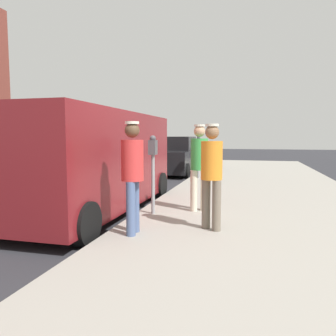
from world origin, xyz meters
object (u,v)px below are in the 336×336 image
Objects in this scene: pedestrian_in_red at (133,170)px; parked_van at (91,160)px; parking_meter_near at (153,161)px; parking_meter_far at (198,150)px; parked_sedan_ahead at (174,157)px; pedestrian_in_green at (199,162)px; pedestrian_in_orange at (212,170)px.

parked_van is (-1.58, 1.75, 0.02)m from pedestrian_in_red.
parking_meter_near is 0.88× the size of pedestrian_in_red.
parked_sedan_ahead is at bearing 119.42° from parking_meter_far.
parked_van is at bearing -89.90° from parked_sedan_ahead.
parked_van reaches higher than pedestrian_in_red.
parked_van reaches higher than parked_sedan_ahead.
parking_meter_far is 0.88× the size of pedestrian_in_red.
pedestrian_in_green is (0.74, 1.82, 0.01)m from pedestrian_in_red.
pedestrian_in_red is 2.36m from parked_van.
parked_van is at bearing 165.48° from parking_meter_near.
parked_sedan_ahead is (-0.01, 8.01, -0.41)m from parked_van.
parked_van is (-1.50, -5.33, -0.03)m from parking_meter_far.
pedestrian_in_orange is 1.35m from pedestrian_in_green.
pedestrian_in_red is 0.39× the size of parked_sedan_ahead.
parking_meter_far is 5.32m from pedestrian_in_green.
pedestrian_in_red is 0.99× the size of pedestrian_in_green.
parked_van is 8.02m from parked_sedan_ahead.
parking_meter_far is 0.90× the size of pedestrian_in_orange.
parking_meter_far is at bearing 90.68° from pedestrian_in_red.
pedestrian_in_red is at bearing -89.32° from parking_meter_far.
pedestrian_in_red reaches higher than pedestrian_in_orange.
parking_meter_far is at bearing -60.58° from parked_sedan_ahead.
parking_meter_near is at bearing -14.52° from parked_van.
parking_meter_near is at bearing -79.78° from parked_sedan_ahead.
parked_sedan_ahead is at bearing 106.44° from pedestrian_in_green.
parked_van is at bearing 155.89° from pedestrian_in_orange.
parking_meter_far is at bearing 90.00° from parking_meter_near.
pedestrian_in_orange is 2.98m from parked_van.
pedestrian_in_red is at bearing -47.83° from parked_van.
pedestrian_in_red is 1.02× the size of pedestrian_in_orange.
pedestrian_in_orange is at bearing -72.97° from pedestrian_in_green.
pedestrian_in_red is 0.33× the size of parked_van.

